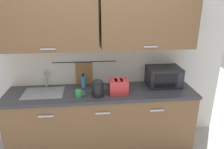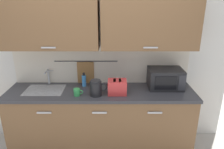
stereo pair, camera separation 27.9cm
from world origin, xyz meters
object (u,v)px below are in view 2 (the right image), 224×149
Objects in this scene: mug_near_sink at (77,92)px; toaster at (118,87)px; dish_soap_bottle at (84,80)px; electric_kettle at (97,88)px; microwave at (166,78)px.

toaster is at bearing 6.18° from mug_near_sink.
dish_soap_bottle is at bearing 80.73° from mug_near_sink.
electric_kettle is 0.89× the size of toaster.
dish_soap_bottle is at bearing 122.23° from electric_kettle.
electric_kettle is 1.16× the size of dish_soap_bottle.
dish_soap_bottle is at bearing 150.59° from toaster.
dish_soap_bottle is 0.77× the size of toaster.
electric_kettle is at bearing -170.29° from toaster.
electric_kettle is 0.27m from toaster.
dish_soap_bottle is (-1.13, 0.05, -0.05)m from microwave.
mug_near_sink is 0.52m from toaster.
microwave is 1.13m from dish_soap_bottle.
dish_soap_bottle reaches higher than toaster.
toaster reaches higher than mug_near_sink.
microwave reaches higher than dish_soap_bottle.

